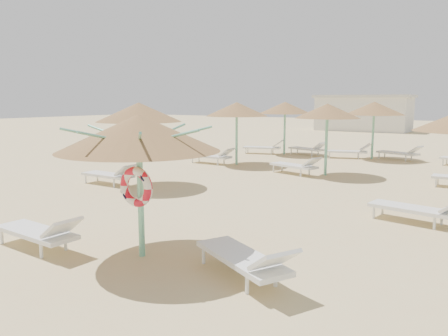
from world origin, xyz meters
The scene contains 6 objects.
ground centered at (0.00, 0.00, 0.00)m, with size 120.00×120.00×0.00m, color tan.
main_palapa centered at (-0.17, -0.31, 2.19)m, with size 2.82×2.82×2.52m.
lounger_main_a centered at (-1.99, -1.10, 0.35)m, with size 2.05×0.70×0.73m.
lounger_main_b centered at (1.93, -0.23, 0.36)m, with size 2.12×1.49×0.75m.
palapa_field centered at (1.70, 10.27, 2.30)m, with size 18.60×13.65×2.71m.
service_hut centered at (-6.00, 35.00, 1.64)m, with size 8.40×4.40×3.25m.
Camera 1 is at (5.13, -5.80, 2.76)m, focal length 35.00 mm.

